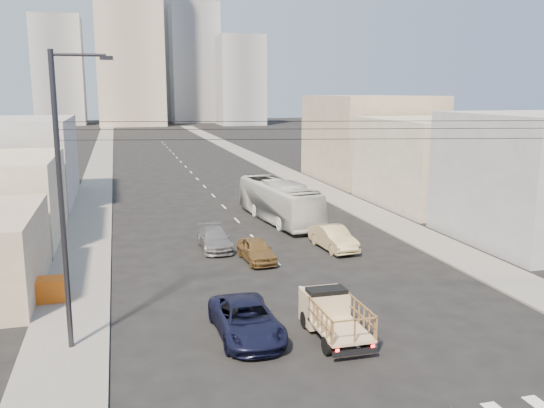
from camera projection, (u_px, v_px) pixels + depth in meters
name	position (u px, v px, depth m)	size (l,w,h in m)	color
ground	(369.00, 359.00, 22.86)	(420.00, 420.00, 0.00)	black
sidewalk_left	(101.00, 162.00, 86.19)	(3.50, 180.00, 0.12)	slate
sidewalk_right	(253.00, 158.00, 92.19)	(3.50, 180.00, 0.12)	slate
lane_dashes	(194.00, 175.00, 73.09)	(0.15, 104.00, 0.01)	silver
flatbed_pickup	(333.00, 313.00, 24.72)	(1.95, 4.41, 1.90)	tan
navy_pickup	(246.00, 320.00, 24.80)	(2.54, 5.51, 1.53)	black
city_bus	(279.00, 201.00, 46.92)	(2.79, 11.93, 3.32)	silver
sedan_brown	(257.00, 250.00, 35.91)	(1.70, 4.24, 1.44)	brown
sedan_tan	(333.00, 238.00, 38.62)	(1.66, 4.77, 1.57)	tan
sedan_grey	(215.00, 239.00, 38.71)	(1.94, 4.78, 1.39)	slate
streetlamp_left	(64.00, 196.00, 22.51)	(2.36, 0.25, 12.00)	#2D2D33
overhead_wires	(361.00, 130.00, 22.57)	(23.01, 5.02, 0.72)	black
crate_stack	(48.00, 290.00, 28.82)	(1.80, 1.20, 1.14)	#C75712
bldg_right_near	(538.00, 178.00, 40.13)	(10.00, 12.00, 9.00)	#949497
bldg_right_mid	(437.00, 162.00, 53.62)	(11.00, 14.00, 8.00)	#AFA68D
bldg_right_far	(370.00, 138.00, 68.72)	(12.00, 16.00, 10.00)	tan
bldg_left_far	(5.00, 161.00, 54.07)	(12.00, 16.00, 8.00)	#949497
high_rise_tower	(129.00, 27.00, 177.20)	(20.00, 20.00, 60.00)	tan
midrise_ne	(194.00, 64.00, 198.95)	(16.00, 16.00, 40.00)	gray
midrise_nw	(59.00, 71.00, 183.54)	(15.00, 15.00, 34.00)	gray
midrise_back	(156.00, 60.00, 209.72)	(18.00, 18.00, 44.00)	#949497
midrise_east	(240.00, 81.00, 184.22)	(14.00, 14.00, 28.00)	gray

